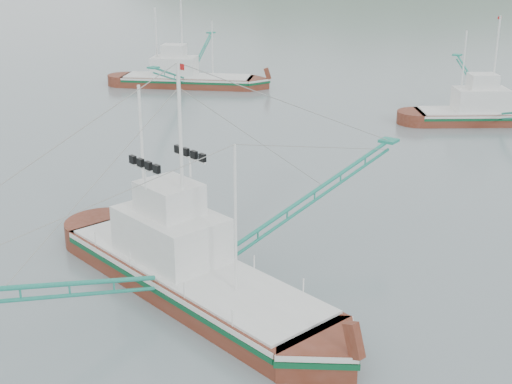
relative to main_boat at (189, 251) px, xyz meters
The scene contains 4 objects.
ground 2.10m from the main_boat, 117.87° to the right, with size 1200.00×1200.00×0.00m, color slate.
main_boat is the anchor object (origin of this frame).
bg_boat_left 48.30m from the main_boat, 131.07° to the left, with size 15.76×24.09×10.42m.
bg_boat_far 39.74m from the main_boat, 88.71° to the left, with size 18.60×21.72×9.95m.
Camera 1 is at (19.82, -21.62, 15.32)m, focal length 50.00 mm.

